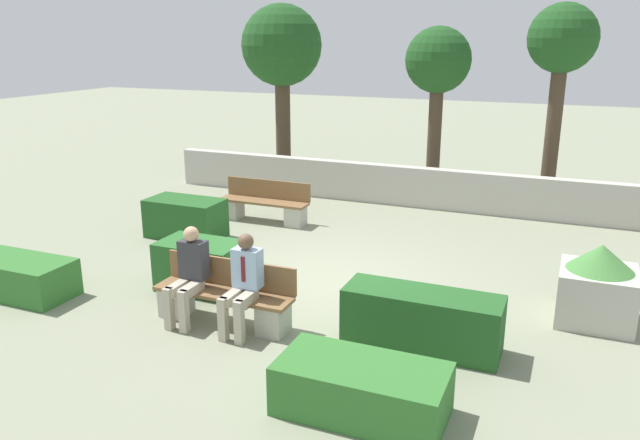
{
  "coord_description": "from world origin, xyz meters",
  "views": [
    {
      "loc": [
        3.63,
        -8.63,
        3.85
      ],
      "look_at": [
        -0.2,
        0.5,
        0.9
      ],
      "focal_mm": 35.0,
      "sensor_mm": 36.0,
      "label": 1
    }
  ],
  "objects": [
    {
      "name": "ground_plane",
      "position": [
        0.0,
        0.0,
        0.0
      ],
      "size": [
        60.0,
        60.0,
        0.0
      ],
      "primitive_type": "plane",
      "color": "gray"
    },
    {
      "name": "perimeter_wall",
      "position": [
        0.0,
        5.21,
        0.46
      ],
      "size": [
        12.06,
        0.3,
        0.92
      ],
      "color": "#B7B2A8",
      "rests_on": "ground_plane"
    },
    {
      "name": "bench_front",
      "position": [
        -0.66,
        -1.82,
        0.34
      ],
      "size": [
        2.01,
        0.49,
        0.87
      ],
      "color": "brown",
      "rests_on": "ground_plane"
    },
    {
      "name": "bench_left_side",
      "position": [
        -2.43,
        2.75,
        0.34
      ],
      "size": [
        1.97,
        0.49,
        0.87
      ],
      "rotation": [
        0.0,
        0.0,
        -0.04
      ],
      "color": "brown",
      "rests_on": "ground_plane"
    },
    {
      "name": "person_seated_man",
      "position": [
        -0.27,
        -1.96,
        0.75
      ],
      "size": [
        0.38,
        0.64,
        1.35
      ],
      "color": "#B2A893",
      "rests_on": "ground_plane"
    },
    {
      "name": "person_seated_woman",
      "position": [
        -1.12,
        -1.96,
        0.75
      ],
      "size": [
        0.38,
        0.64,
        1.35
      ],
      "color": "#B2A893",
      "rests_on": "ground_plane"
    },
    {
      "name": "hedge_block_near_left",
      "position": [
        2.03,
        -1.47,
        0.37
      ],
      "size": [
        1.99,
        0.66,
        0.75
      ],
      "color": "#235623",
      "rests_on": "ground_plane"
    },
    {
      "name": "hedge_block_near_right",
      "position": [
        -1.61,
        -0.94,
        0.39
      ],
      "size": [
        1.29,
        0.79,
        0.77
      ],
      "color": "#286028",
      "rests_on": "ground_plane"
    },
    {
      "name": "hedge_block_mid_left",
      "position": [
        -3.36,
        1.2,
        0.38
      ],
      "size": [
        1.49,
        0.81,
        0.76
      ],
      "color": "#235623",
      "rests_on": "ground_plane"
    },
    {
      "name": "hedge_block_mid_right",
      "position": [
        1.81,
        -3.15,
        0.28
      ],
      "size": [
        1.78,
        0.89,
        0.56
      ],
      "color": "#33702D",
      "rests_on": "ground_plane"
    },
    {
      "name": "hedge_block_far_left",
      "position": [
        -4.3,
        -2.2,
        0.29
      ],
      "size": [
        2.18,
        0.82,
        0.57
      ],
      "color": "#33702D",
      "rests_on": "ground_plane"
    },
    {
      "name": "planter_corner_left",
      "position": [
        4.08,
        0.19,
        0.53
      ],
      "size": [
        1.01,
        1.01,
        1.13
      ],
      "color": "#B7B2A8",
      "rests_on": "ground_plane"
    },
    {
      "name": "tree_leftmost",
      "position": [
        -3.92,
        6.77,
        3.48
      ],
      "size": [
        2.14,
        2.14,
        4.65
      ],
      "color": "#473828",
      "rests_on": "ground_plane"
    },
    {
      "name": "tree_center_left",
      "position": [
        0.31,
        6.58,
        3.14
      ],
      "size": [
        1.57,
        1.57,
        4.06
      ],
      "color": "#473828",
      "rests_on": "ground_plane"
    },
    {
      "name": "tree_center_right",
      "position": [
        3.04,
        6.65,
        3.58
      ],
      "size": [
        1.53,
        1.53,
        4.55
      ],
      "color": "#473828",
      "rests_on": "ground_plane"
    }
  ]
}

